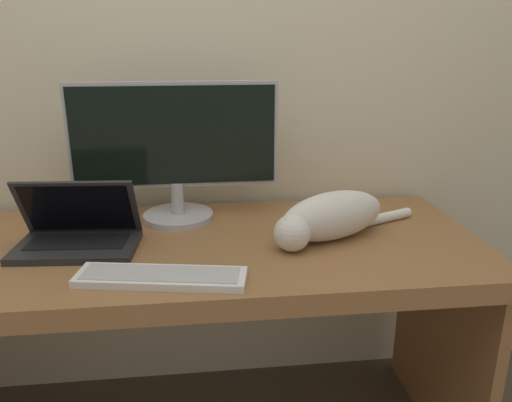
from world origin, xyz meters
TOP-DOWN VIEW (x-y plane):
  - wall_back at (0.00, 0.76)m, footprint 6.40×0.06m
  - desk at (0.00, 0.35)m, footprint 1.78×0.70m
  - monitor at (-0.01, 0.55)m, footprint 0.66×0.23m
  - laptop at (-0.29, 0.34)m, footprint 0.35×0.23m
  - external_keyboard at (-0.04, 0.11)m, footprint 0.43×0.18m
  - cat at (0.44, 0.32)m, footprint 0.50×0.30m

SIDE VIEW (x-z plane):
  - desk at x=0.00m, z-range 0.23..0.97m
  - external_keyboard at x=-0.04m, z-range 0.74..0.77m
  - laptop at x=-0.29m, z-range 0.68..0.89m
  - cat at x=0.44m, z-range 0.74..0.89m
  - monitor at x=-0.01m, z-range 0.76..1.20m
  - wall_back at x=0.00m, z-range 0.00..2.60m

